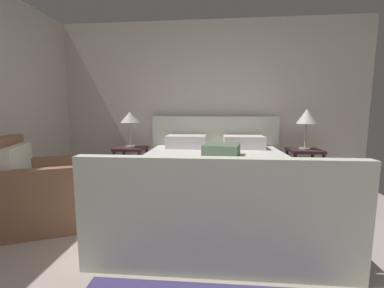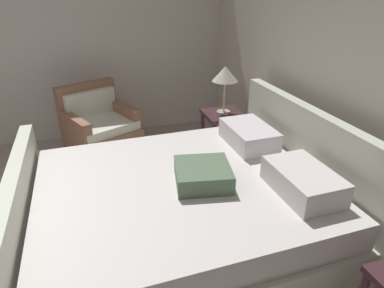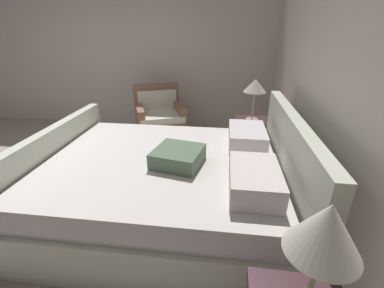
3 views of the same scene
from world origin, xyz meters
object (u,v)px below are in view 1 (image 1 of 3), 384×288
at_px(bed, 215,181).
at_px(nightstand_left, 131,160).
at_px(armchair, 39,191).
at_px(nightstand_right, 304,162).
at_px(table_lamp_left, 130,118).
at_px(table_lamp_right, 307,117).

relative_size(bed, nightstand_left, 3.94).
height_order(bed, armchair, bed).
xyz_separation_m(nightstand_right, armchair, (-3.06, -1.43, -0.06)).
xyz_separation_m(nightstand_left, armchair, (-0.46, -1.40, -0.06)).
bearing_deg(nightstand_left, armchair, -108.31).
relative_size(table_lamp_left, armchair, 0.57).
relative_size(nightstand_left, table_lamp_left, 1.11).
bearing_deg(nightstand_left, nightstand_right, 0.82).
bearing_deg(table_lamp_left, nightstand_right, 0.82).
bearing_deg(nightstand_left, bed, -33.52).
height_order(bed, nightstand_left, bed).
bearing_deg(table_lamp_left, armchair, -108.31).
bearing_deg(table_lamp_left, nightstand_left, -80.54).
relative_size(nightstand_right, table_lamp_left, 1.11).
relative_size(nightstand_right, armchair, 0.63).
xyz_separation_m(nightstand_right, table_lamp_right, (0.00, 0.00, 0.66)).
distance_m(nightstand_left, armchair, 1.47).
bearing_deg(bed, armchair, -163.04).
distance_m(nightstand_right, table_lamp_right, 0.66).
bearing_deg(table_lamp_right, nightstand_right, -104.04).
xyz_separation_m(bed, armchair, (-1.76, -0.54, 0.01)).
bearing_deg(armchair, nightstand_left, 71.69).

